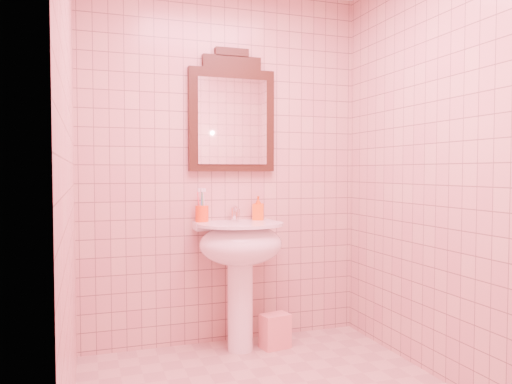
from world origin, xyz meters
name	(u,v)px	position (x,y,z in m)	size (l,w,h in m)	color
back_wall	(225,165)	(0.00, 1.10, 1.25)	(2.00, 0.02, 2.50)	#CEA190
pedestal_sink	(240,253)	(0.04, 0.87, 0.66)	(0.58, 0.58, 0.86)	white
faucet	(235,213)	(0.04, 1.01, 0.92)	(0.04, 0.16, 0.11)	white
mirror	(232,115)	(0.04, 1.07, 1.60)	(0.61, 0.06, 0.86)	black
toothbrush_cup	(202,213)	(-0.18, 1.03, 0.92)	(0.09, 0.09, 0.21)	#EA3F13
soap_dispenser	(258,208)	(0.22, 1.02, 0.95)	(0.08, 0.08, 0.17)	#EC5B13
towel	(275,331)	(0.28, 0.84, 0.12)	(0.19, 0.13, 0.23)	pink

